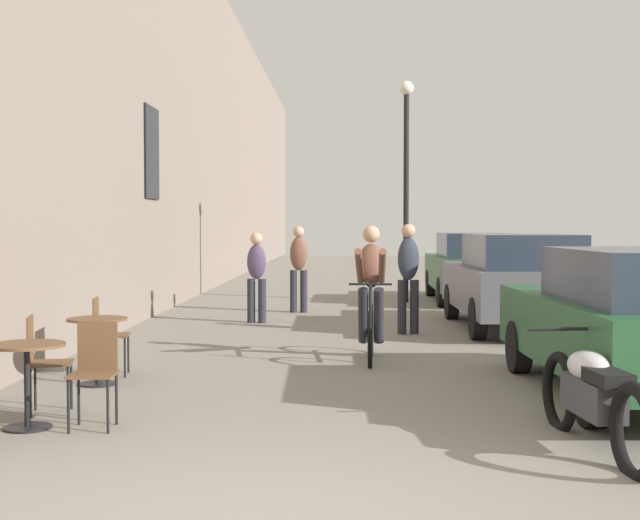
% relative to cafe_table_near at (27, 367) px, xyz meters
% --- Properties ---
extents(building_facade_left, '(0.54, 68.00, 8.58)m').
position_rel_cafe_table_near_xyz_m(building_facade_left, '(-1.17, 11.48, 3.77)').
color(building_facade_left, gray).
rests_on(building_facade_left, ground_plane).
extents(cafe_table_near, '(0.64, 0.64, 0.72)m').
position_rel_cafe_table_near_xyz_m(cafe_table_near, '(0.00, 0.00, 0.00)').
color(cafe_table_near, black).
rests_on(cafe_table_near, ground_plane).
extents(cafe_chair_near_toward_street, '(0.45, 0.45, 0.89)m').
position_rel_cafe_table_near_xyz_m(cafe_chair_near_toward_street, '(-0.07, 0.59, -0.00)').
color(cafe_chair_near_toward_street, black).
rests_on(cafe_chair_near_toward_street, ground_plane).
extents(cafe_chair_near_toward_wall, '(0.40, 0.40, 0.89)m').
position_rel_cafe_table_near_xyz_m(cafe_chair_near_toward_wall, '(0.55, 0.08, -0.00)').
color(cafe_chair_near_toward_wall, black).
rests_on(cafe_chair_near_toward_wall, ground_plane).
extents(cafe_table_mid, '(0.64, 0.64, 0.72)m').
position_rel_cafe_table_near_xyz_m(cafe_table_mid, '(0.02, 2.03, 0.00)').
color(cafe_table_mid, black).
rests_on(cafe_table_mid, ground_plane).
extents(cafe_chair_mid_toward_street, '(0.42, 0.42, 0.89)m').
position_rel_cafe_table_near_xyz_m(cafe_chair_mid_toward_street, '(-0.06, 2.61, -0.00)').
color(cafe_chair_mid_toward_street, black).
rests_on(cafe_chair_mid_toward_street, ground_plane).
extents(cyclist_on_bicycle, '(0.52, 1.76, 1.74)m').
position_rel_cafe_table_near_xyz_m(cyclist_on_bicycle, '(3.01, 3.95, 0.29)').
color(cyclist_on_bicycle, black).
rests_on(cyclist_on_bicycle, ground_plane).
extents(pedestrian_near, '(0.38, 0.30, 1.73)m').
position_rel_cafe_table_near_xyz_m(pedestrian_near, '(3.67, 6.53, 0.46)').
color(pedestrian_near, '#26262D').
rests_on(pedestrian_near, ground_plane).
extents(pedestrian_mid, '(0.38, 0.30, 1.59)m').
position_rel_cafe_table_near_xyz_m(pedestrian_mid, '(1.12, 8.04, 0.37)').
color(pedestrian_mid, '#26262D').
rests_on(pedestrian_mid, ground_plane).
extents(pedestrian_far, '(0.34, 0.24, 1.70)m').
position_rel_cafe_table_near_xyz_m(pedestrian_far, '(1.76, 9.89, 0.43)').
color(pedestrian_far, '#26262D').
rests_on(pedestrian_far, ground_plane).
extents(street_lamp, '(0.32, 0.32, 4.90)m').
position_rel_cafe_table_near_xyz_m(street_lamp, '(4.03, 12.25, 2.59)').
color(street_lamp, black).
rests_on(street_lamp, ground_plane).
extents(parked_car_nearest, '(1.87, 4.23, 1.49)m').
position_rel_cafe_table_near_xyz_m(parked_car_nearest, '(5.53, 1.46, 0.25)').
color(parked_car_nearest, '#23512D').
rests_on(parked_car_nearest, ground_plane).
extents(parked_car_second, '(1.91, 4.43, 1.57)m').
position_rel_cafe_table_near_xyz_m(parked_car_second, '(5.47, 7.19, 0.29)').
color(parked_car_second, '#595960').
rests_on(parked_car_second, ground_plane).
extents(parked_car_third, '(1.88, 4.36, 1.54)m').
position_rel_cafe_table_near_xyz_m(parked_car_third, '(5.54, 12.40, 0.28)').
color(parked_car_third, '#23512D').
rests_on(parked_car_third, ground_plane).
extents(parked_motorcycle, '(0.62, 2.14, 0.92)m').
position_rel_cafe_table_near_xyz_m(parked_motorcycle, '(4.58, -0.56, -0.12)').
color(parked_motorcycle, black).
rests_on(parked_motorcycle, ground_plane).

